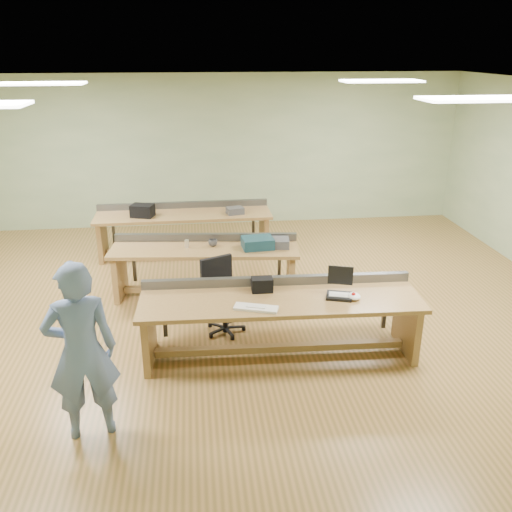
% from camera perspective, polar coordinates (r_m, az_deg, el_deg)
% --- Properties ---
extents(floor, '(10.00, 10.00, 0.00)m').
position_cam_1_polar(floor, '(7.69, -2.96, -5.58)').
color(floor, olive).
rests_on(floor, ground).
extents(ceiling, '(10.00, 10.00, 0.00)m').
position_cam_1_polar(ceiling, '(6.88, -3.45, 17.30)').
color(ceiling, silver).
rests_on(ceiling, wall_back).
extents(wall_back, '(10.00, 0.04, 3.00)m').
position_cam_1_polar(wall_back, '(11.04, -4.59, 10.91)').
color(wall_back, '#A6B78A').
rests_on(wall_back, floor).
extents(wall_front, '(10.00, 0.04, 3.00)m').
position_cam_1_polar(wall_front, '(3.49, 1.29, -13.09)').
color(wall_front, '#A6B78A').
rests_on(wall_front, floor).
extents(fluor_panels, '(6.20, 3.50, 0.03)m').
position_cam_1_polar(fluor_panels, '(6.89, -3.44, 17.05)').
color(fluor_panels, white).
rests_on(fluor_panels, ceiling).
extents(workbench_front, '(3.29, 0.99, 0.86)m').
position_cam_1_polar(workbench_front, '(6.38, 2.55, -5.85)').
color(workbench_front, olive).
rests_on(workbench_front, floor).
extents(workbench_mid, '(2.77, 1.01, 0.86)m').
position_cam_1_polar(workbench_mid, '(7.94, -5.39, -0.40)').
color(workbench_mid, olive).
rests_on(workbench_mid, floor).
extents(workbench_back, '(3.04, 0.84, 0.86)m').
position_cam_1_polar(workbench_back, '(9.61, -7.59, 3.43)').
color(workbench_back, olive).
rests_on(workbench_back, floor).
extents(person, '(0.72, 0.55, 1.77)m').
position_cam_1_polar(person, '(5.22, -17.90, -9.56)').
color(person, slate).
rests_on(person, floor).
extents(laptop_base, '(0.35, 0.31, 0.03)m').
position_cam_1_polar(laptop_base, '(6.36, 8.74, -4.18)').
color(laptop_base, black).
rests_on(laptop_base, workbench_front).
extents(laptop_screen, '(0.28, 0.10, 0.23)m').
position_cam_1_polar(laptop_screen, '(6.38, 8.89, -2.02)').
color(laptop_screen, black).
rests_on(laptop_screen, laptop_base).
extents(keyboard, '(0.51, 0.31, 0.03)m').
position_cam_1_polar(keyboard, '(6.01, -0.01, -5.49)').
color(keyboard, beige).
rests_on(keyboard, workbench_front).
extents(trackball_mouse, '(0.18, 0.20, 0.07)m').
position_cam_1_polar(trackball_mouse, '(6.33, 10.29, -4.19)').
color(trackball_mouse, white).
rests_on(trackball_mouse, workbench_front).
extents(camera_bag, '(0.25, 0.16, 0.17)m').
position_cam_1_polar(camera_bag, '(6.41, 0.65, -3.03)').
color(camera_bag, black).
rests_on(camera_bag, workbench_front).
extents(task_chair, '(0.69, 0.69, 0.97)m').
position_cam_1_polar(task_chair, '(7.00, -3.48, -5.21)').
color(task_chair, black).
rests_on(task_chair, floor).
extents(parts_bin_teal, '(0.46, 0.36, 0.15)m').
position_cam_1_polar(parts_bin_teal, '(7.78, 0.17, 1.39)').
color(parts_bin_teal, '#12323C').
rests_on(parts_bin_teal, workbench_mid).
extents(parts_bin_grey, '(0.48, 0.33, 0.12)m').
position_cam_1_polar(parts_bin_grey, '(7.84, 1.85, 1.41)').
color(parts_bin_grey, '#3A3A3D').
rests_on(parts_bin_grey, workbench_mid).
extents(mug, '(0.17, 0.17, 0.10)m').
position_cam_1_polar(mug, '(7.88, -4.56, 1.40)').
color(mug, '#3A3A3D').
rests_on(mug, workbench_mid).
extents(drinks_can, '(0.07, 0.07, 0.11)m').
position_cam_1_polar(drinks_can, '(7.87, -7.30, 1.30)').
color(drinks_can, silver).
rests_on(drinks_can, workbench_mid).
extents(storage_box_back, '(0.43, 0.36, 0.21)m').
position_cam_1_polar(storage_box_back, '(9.43, -11.86, 4.69)').
color(storage_box_back, black).
rests_on(storage_box_back, workbench_back).
extents(tray_back, '(0.32, 0.27, 0.11)m').
position_cam_1_polar(tray_back, '(9.41, -2.22, 4.80)').
color(tray_back, '#3A3A3D').
rests_on(tray_back, workbench_back).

